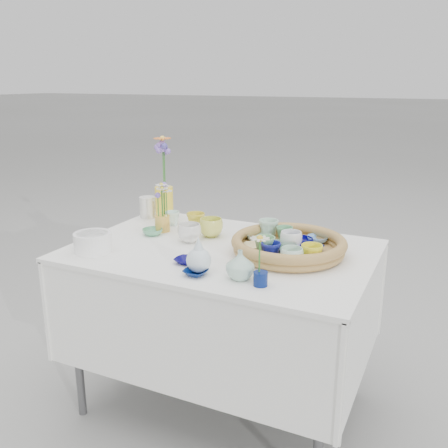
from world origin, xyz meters
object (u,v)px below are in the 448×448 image
at_px(display_table, 222,402).
at_px(wicker_tray, 289,246).
at_px(tall_vase_yellow, 164,203).
at_px(bud_vase_seafoam, 240,265).

distance_m(display_table, wicker_tray, 0.85).
distance_m(display_table, tall_vase_yellow, 1.01).
distance_m(bud_vase_seafoam, tall_vase_yellow, 0.87).
xyz_separation_m(display_table, wicker_tray, (0.28, 0.05, 0.80)).
relative_size(bud_vase_seafoam, tall_vase_yellow, 0.64).
height_order(wicker_tray, tall_vase_yellow, tall_vase_yellow).
xyz_separation_m(bud_vase_seafoam, tall_vase_yellow, (-0.67, 0.56, 0.03)).
height_order(bud_vase_seafoam, tall_vase_yellow, tall_vase_yellow).
bearing_deg(tall_vase_yellow, wicker_tray, -17.79).
relative_size(display_table, wicker_tray, 2.66).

